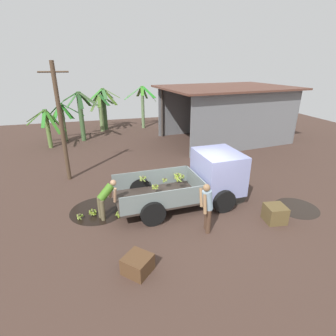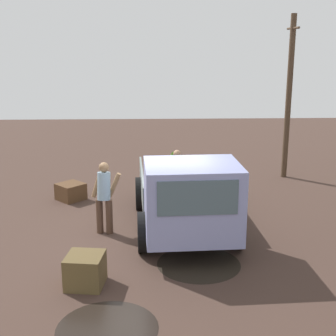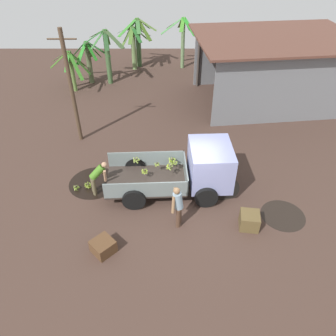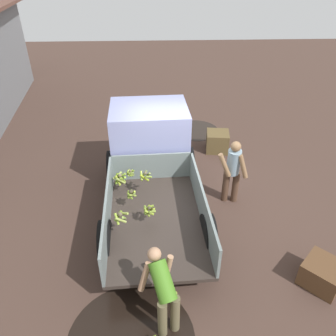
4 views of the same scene
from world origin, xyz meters
The scene contains 13 objects.
ground centered at (0.00, 0.00, 0.00)m, with size 36.00×36.00×0.00m, color #433028.
mud_patch_0 centered at (1.43, 0.85, 0.00)m, with size 1.72×1.72×0.01m, color #2A241C.
mud_patch_1 centered at (3.64, -0.82, 0.00)m, with size 1.64×1.64×0.01m, color black.
mud_patch_2 centered at (-3.78, 1.06, 0.00)m, with size 2.09×2.09×0.01m, color black.
cargo_truck centered at (0.50, 0.72, 1.07)m, with size 4.98×2.45×2.01m.
utility_pole centered at (-5.02, 4.40, 2.73)m, with size 1.21×0.19×5.31m.
person_foreground_visitor centered at (-0.34, -1.22, 0.95)m, with size 0.47×0.75×1.72m.
person_worker_loading centered at (-3.45, 0.52, 0.81)m, with size 0.76×0.71×1.38m.
banana_bunch_on_ground_0 centered at (-3.04, 0.39, 0.11)m, with size 0.28×0.28×0.22m.
banana_bunch_on_ground_1 centered at (-3.96, 0.75, 0.13)m, with size 0.30×0.31×0.24m.
banana_bunch_on_ground_2 centered at (-4.43, 0.62, 0.12)m, with size 0.25×0.27×0.22m.
wooden_crate_0 centered at (-2.83, -2.45, 0.24)m, with size 0.68×0.68×0.48m, color #523620.
wooden_crate_1 centered at (2.23, -1.35, 0.30)m, with size 0.67×0.67×0.61m, color brown.
Camera 2 is at (10.18, -0.09, 4.37)m, focal length 50.00 mm.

